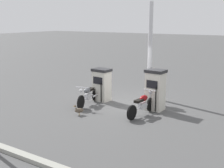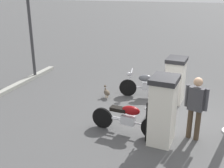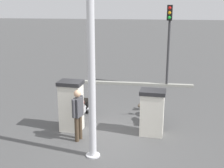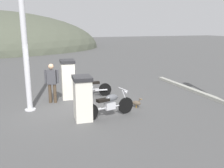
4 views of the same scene
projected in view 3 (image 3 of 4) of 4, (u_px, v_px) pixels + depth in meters
The scene contains 10 objects.
ground_plane at pixel (110, 134), 9.87m from camera, with size 120.00×120.00×0.00m, color #4C4C4C.
fuel_pump_near at pixel (152, 112), 9.68m from camera, with size 0.70×0.85×1.50m.
fuel_pump_far at pixel (71, 105), 10.00m from camera, with size 0.70×0.82×1.69m.
motorcycle_near_pump at pixel (155, 111), 10.62m from camera, with size 2.01×0.60×0.94m.
motorcycle_far_pump at pixel (82, 108), 10.95m from camera, with size 1.96×0.57×0.93m.
attendant_person at pixel (78, 112), 9.23m from camera, with size 0.57×0.30×1.63m.
wandering_duck at pixel (141, 105), 12.01m from camera, with size 0.36×0.36×0.42m.
roadside_traffic_light at pixel (169, 32), 14.57m from camera, with size 0.39×0.27×4.00m.
canopy_support_pole at pixel (92, 81), 7.93m from camera, with size 0.40×0.40×4.49m.
road_edge_kerb at pixel (127, 83), 15.66m from camera, with size 0.32×6.73×0.12m.
Camera 3 is at (-8.98, -1.29, 4.23)m, focal length 48.57 mm.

